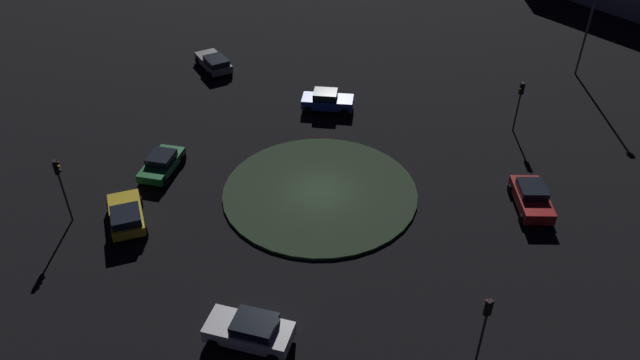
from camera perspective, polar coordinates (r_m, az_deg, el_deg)
The scene contains 12 objects.
ground_plane at distance 39.44m, azimuth -0.00°, elevation -1.22°, with size 119.04×119.04×0.00m, color black.
roundabout_island at distance 39.39m, azimuth -0.00°, elevation -1.12°, with size 12.58×12.58×0.18m, color #263823.
car_green at distance 42.28m, azimuth -14.60°, elevation 1.53°, with size 4.11×3.98×1.36m.
car_red at distance 40.05m, azimuth 19.20°, elevation -1.55°, with size 4.49×3.70×1.50m.
car_blue at distance 48.07m, azimuth 0.67°, elevation 7.45°, with size 3.76×4.23×1.59m.
car_white at distance 30.44m, azimuth -6.55°, elevation -13.81°, with size 4.32×4.26×1.58m.
car_yellow at distance 38.31m, azimuth -17.69°, elevation -3.16°, with size 4.26×2.72×1.45m.
car_grey at distance 55.16m, azimuth -9.89°, elevation 10.81°, with size 4.34×2.09×1.35m.
traffic_light_south at distance 46.63m, azimuth 18.19°, elevation 7.38°, with size 0.31×0.36×3.96m.
traffic_light_west at distance 28.80m, azimuth 15.22°, elevation -12.45°, with size 0.36×0.30×4.20m.
traffic_light_north at distance 38.50m, azimuth -23.15°, elevation 0.10°, with size 0.36×0.39×4.41m.
streetlamp_south at distance 56.04m, azimuth 24.31°, elevation 14.86°, with size 0.55×0.55×9.68m.
Camera 1 is at (-27.10, 15.50, 24.10)m, focal length 34.19 mm.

